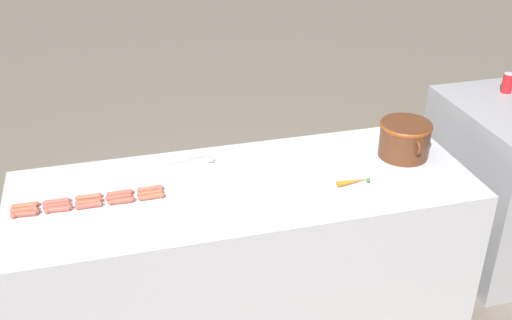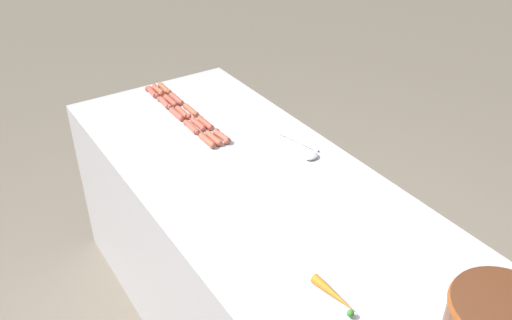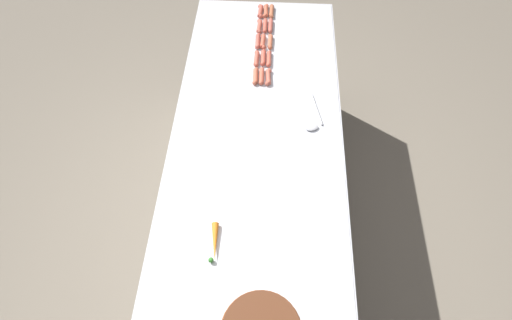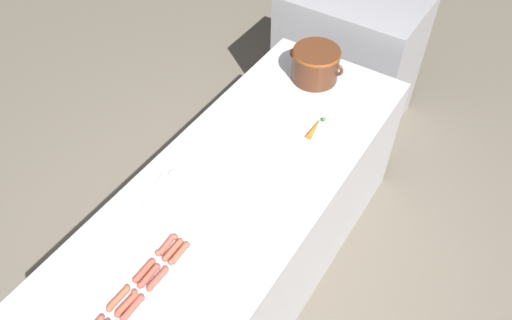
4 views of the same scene
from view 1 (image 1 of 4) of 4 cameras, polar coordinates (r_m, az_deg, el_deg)
ground_plane at (r=3.73m, az=-0.97°, el=-14.10°), size 20.00×20.00×0.00m
griddle_counter at (r=3.44m, az=-1.03°, el=-8.60°), size 0.89×2.40×0.90m
back_cabinet at (r=4.21m, az=21.90°, el=-2.12°), size 0.97×0.68×1.04m
hot_dog_0 at (r=3.18m, az=-20.58°, el=-3.99°), size 0.03×0.13×0.03m
hot_dog_1 at (r=3.17m, az=-17.96°, el=-3.70°), size 0.03×0.13×0.03m
hot_dog_2 at (r=3.16m, az=-15.23°, el=-3.34°), size 0.03×0.13×0.03m
hot_dog_3 at (r=3.15m, az=-12.46°, el=-3.02°), size 0.03×0.13×0.03m
hot_dog_4 at (r=3.16m, az=-9.74°, el=-2.66°), size 0.04×0.13×0.03m
hot_dog_5 at (r=3.15m, az=-20.64°, el=-4.34°), size 0.03×0.13×0.03m
hot_dog_6 at (r=3.14m, az=-17.95°, el=-4.02°), size 0.03×0.13×0.03m
hot_dog_7 at (r=3.12m, az=-15.19°, el=-3.72°), size 0.03×0.13×0.03m
hot_dog_8 at (r=3.12m, az=-12.57°, el=-3.36°), size 0.03×0.13×0.03m
hot_dog_9 at (r=3.12m, az=-9.76°, el=-3.03°), size 0.03×0.13×0.03m
hot_dog_10 at (r=3.12m, az=-20.57°, el=-4.68°), size 0.04×0.13×0.03m
hot_dog_11 at (r=3.10m, az=-17.81°, el=-4.35°), size 0.03×0.13×0.03m
hot_dog_12 at (r=3.09m, az=-15.19°, el=-4.07°), size 0.03×0.13×0.03m
hot_dog_13 at (r=3.09m, az=-12.33°, el=-3.71°), size 0.03×0.13×0.03m
hot_dog_14 at (r=3.10m, az=-9.65°, el=-3.36°), size 0.03×0.13×0.03m
bean_pot at (r=3.49m, az=13.60°, el=2.05°), size 0.36×0.29×0.20m
serving_spoon at (r=3.40m, az=-5.06°, el=0.05°), size 0.10×0.27×0.02m
carrot at (r=3.21m, az=8.98°, el=-1.97°), size 0.05×0.18×0.03m
soda_can at (r=4.20m, az=22.24°, el=6.61°), size 0.07×0.07×0.13m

